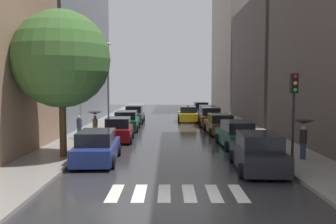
{
  "coord_description": "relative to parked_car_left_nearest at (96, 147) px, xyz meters",
  "views": [
    {
      "loc": [
        -0.32,
        -11.58,
        3.94
      ],
      "look_at": [
        -0.25,
        23.57,
        1.28
      ],
      "focal_mm": 38.71,
      "sensor_mm": 36.0,
      "label": 1
    }
  ],
  "objects": [
    {
      "name": "parked_car_left_second",
      "position": [
        0.17,
        6.79,
        0.01
      ],
      "size": [
        2.16,
        4.1,
        1.67
      ],
      "rotation": [
        0.0,
        0.0,
        1.61
      ],
      "color": "maroon",
      "rests_on": "ground"
    },
    {
      "name": "parked_car_right_third",
      "position": [
        7.76,
        10.73,
        -0.01
      ],
      "size": [
        2.22,
        4.73,
        1.6
      ],
      "rotation": [
        0.0,
        0.0,
        1.6
      ],
      "color": "brown",
      "rests_on": "ground"
    },
    {
      "name": "building_right_mid",
      "position": [
        14.93,
        21.15,
        5.51
      ],
      "size": [
        6.0,
        15.99,
        12.54
      ],
      "primitive_type": "cube",
      "color": "#564C47",
      "rests_on": "ground"
    },
    {
      "name": "sidewalk_right",
      "position": [
        10.43,
        17.42,
        -0.69
      ],
      "size": [
        3.0,
        72.0,
        0.15
      ],
      "primitive_type": "cube",
      "color": "gray",
      "rests_on": "ground"
    },
    {
      "name": "pedestrian_foreground",
      "position": [
        10.5,
        0.09,
        0.84
      ],
      "size": [
        1.03,
        1.03,
        1.99
      ],
      "rotation": [
        0.0,
        0.0,
        1.94
      ],
      "color": "navy",
      "rests_on": "sidewalk_right"
    },
    {
      "name": "parked_car_right_fifth",
      "position": [
        7.92,
        21.76,
        0.01
      ],
      "size": [
        2.01,
        4.16,
        1.67
      ],
      "rotation": [
        0.0,
        0.0,
        1.57
      ],
      "color": "navy",
      "rests_on": "ground"
    },
    {
      "name": "ground_plane",
      "position": [
        3.93,
        17.42,
        -0.79
      ],
      "size": [
        28.0,
        72.0,
        0.04
      ],
      "primitive_type": "cube",
      "color": "#2D2D2F"
    },
    {
      "name": "building_left_mid",
      "position": [
        -7.07,
        18.81,
        7.29
      ],
      "size": [
        6.0,
        21.07,
        16.11
      ],
      "primitive_type": "cube",
      "color": "slate",
      "rests_on": "ground"
    },
    {
      "name": "pedestrian_near_tree",
      "position": [
        -1.56,
        7.35,
        0.81
      ],
      "size": [
        1.13,
        1.13,
        1.87
      ],
      "rotation": [
        0.0,
        0.0,
        3.92
      ],
      "color": "navy",
      "rests_on": "sidewalk_left"
    },
    {
      "name": "parked_car_right_nearest",
      "position": [
        7.73,
        -1.78,
        0.05
      ],
      "size": [
        2.33,
        4.75,
        1.75
      ],
      "rotation": [
        0.0,
        0.0,
        1.53
      ],
      "color": "black",
      "rests_on": "ground"
    },
    {
      "name": "parked_car_left_nearest",
      "position": [
        0.0,
        0.0,
        0.0
      ],
      "size": [
        2.28,
        4.84,
        1.63
      ],
      "rotation": [
        0.0,
        0.0,
        1.61
      ],
      "color": "navy",
      "rests_on": "ground"
    },
    {
      "name": "parked_car_right_second",
      "position": [
        7.9,
        4.41,
        0.01
      ],
      "size": [
        2.19,
        4.8,
        1.67
      ],
      "rotation": [
        0.0,
        0.0,
        1.62
      ],
      "color": "#0C4C2D",
      "rests_on": "ground"
    },
    {
      "name": "building_right_far",
      "position": [
        14.93,
        40.8,
        11.4
      ],
      "size": [
        6.0,
        21.03,
        24.33
      ],
      "primitive_type": "cube",
      "color": "#9E9384",
      "rests_on": "ground"
    },
    {
      "name": "taxi_midroad",
      "position": [
        5.72,
        20.41,
        -0.0
      ],
      "size": [
        2.1,
        4.48,
        1.81
      ],
      "rotation": [
        0.0,
        0.0,
        1.56
      ],
      "color": "yellow",
      "rests_on": "ground"
    },
    {
      "name": "pedestrian_by_kerb",
      "position": [
        -2.66,
        7.19,
        0.23
      ],
      "size": [
        0.36,
        0.36,
        1.63
      ],
      "rotation": [
        0.0,
        0.0,
        1.93
      ],
      "color": "#38513D",
      "rests_on": "sidewalk_left"
    },
    {
      "name": "parked_car_left_fourth",
      "position": [
        0.12,
        19.22,
        0.07
      ],
      "size": [
        2.03,
        4.74,
        1.79
      ],
      "rotation": [
        0.0,
        0.0,
        1.58
      ],
      "color": "#474C51",
      "rests_on": "ground"
    },
    {
      "name": "parked_car_right_sixth",
      "position": [
        7.8,
        28.12,
        0.03
      ],
      "size": [
        2.14,
        4.61,
        1.72
      ],
      "rotation": [
        0.0,
        0.0,
        1.59
      ],
      "color": "navy",
      "rests_on": "ground"
    },
    {
      "name": "crosswalk_stripes",
      "position": [
        3.93,
        -5.27,
        -0.76
      ],
      "size": [
        4.95,
        2.2,
        0.01
      ],
      "color": "silver",
      "rests_on": "ground"
    },
    {
      "name": "parked_car_right_fourth",
      "position": [
        7.64,
        16.09,
        0.07
      ],
      "size": [
        2.27,
        4.53,
        1.82
      ],
      "rotation": [
        0.0,
        0.0,
        1.53
      ],
      "color": "brown",
      "rests_on": "ground"
    },
    {
      "name": "sidewalk_left",
      "position": [
        -2.57,
        17.42,
        -0.69
      ],
      "size": [
        3.0,
        72.0,
        0.15
      ],
      "primitive_type": "cube",
      "color": "gray",
      "rests_on": "ground"
    },
    {
      "name": "lamp_post_left",
      "position": [
        -1.62,
        13.54,
        3.64
      ],
      "size": [
        0.6,
        0.28,
        7.45
      ],
      "color": "#595B60",
      "rests_on": "sidewalk_left"
    },
    {
      "name": "parked_car_left_third",
      "position": [
        0.02,
        12.91,
        0.02
      ],
      "size": [
        2.27,
        4.79,
        1.67
      ],
      "rotation": [
        0.0,
        0.0,
        1.6
      ],
      "color": "#0C4C2D",
      "rests_on": "ground"
    },
    {
      "name": "street_tree_left",
      "position": [
        -1.93,
        0.77,
        4.49
      ],
      "size": [
        5.08,
        5.08,
        7.66
      ],
      "color": "#513823",
      "rests_on": "sidewalk_left"
    },
    {
      "name": "traffic_light_right_corner",
      "position": [
        9.38,
        -1.61,
        2.52
      ],
      "size": [
        0.3,
        0.42,
        4.3
      ],
      "color": "black",
      "rests_on": "sidewalk_right"
    }
  ]
}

